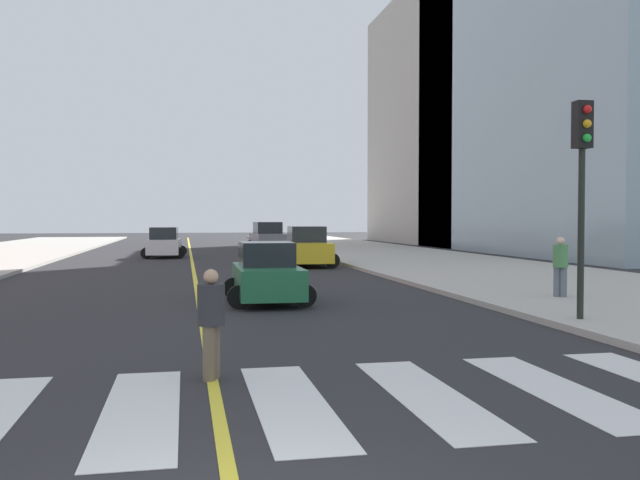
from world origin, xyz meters
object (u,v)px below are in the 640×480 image
car_green_fourth (267,274)px  pedestrian_waiting_east (560,264)px  car_white_third (164,243)px  traffic_light_near_corner (582,166)px  car_yellow_nearest (307,248)px  pedestrian_crossing (211,319)px  car_gray_second (268,237)px

car_green_fourth → pedestrian_waiting_east: pedestrian_waiting_east is taller
car_white_third → car_green_fourth: car_white_third is taller
car_white_third → traffic_light_near_corner: (9.49, -28.14, 2.58)m
car_green_fourth → car_white_third: bearing=-80.9°
car_green_fourth → pedestrian_waiting_east: 8.07m
car_yellow_nearest → pedestrian_crossing: 23.19m
car_white_third → pedestrian_waiting_east: car_white_third is taller
traffic_light_near_corner → pedestrian_crossing: (-7.94, -3.36, -2.55)m
car_green_fourth → pedestrian_crossing: size_ratio=2.35×
car_gray_second → traffic_light_near_corner: size_ratio=1.02×
car_gray_second → car_green_fourth: bearing=80.2°
car_yellow_nearest → car_green_fourth: size_ratio=1.18×
car_yellow_nearest → pedestrian_crossing: bearing=78.9°
car_gray_second → traffic_light_near_corner: traffic_light_near_corner is taller
car_white_third → traffic_light_near_corner: bearing=-68.8°
car_gray_second → pedestrian_crossing: size_ratio=3.00×
car_green_fourth → pedestrian_crossing: bearing=78.7°
car_gray_second → car_green_fourth: 29.91m
car_yellow_nearest → pedestrian_crossing: (-5.45, -22.55, -0.03)m
traffic_light_near_corner → pedestrian_waiting_east: bearing=-115.3°
car_green_fourth → pedestrian_crossing: (-1.84, -8.75, 0.10)m
car_gray_second → traffic_light_near_corner: (2.46, -35.08, 2.45)m
pedestrian_crossing → pedestrian_waiting_east: pedestrian_waiting_east is taller
car_yellow_nearest → pedestrian_waiting_east: bearing=108.1°
car_gray_second → pedestrian_waiting_east: (4.28, -31.24, 0.09)m
car_white_third → pedestrian_waiting_east: 26.80m
car_white_third → pedestrian_crossing: car_white_third is taller
pedestrian_crossing → car_green_fourth: bearing=-166.1°
pedestrian_crossing → car_white_third: bearing=-151.4°
car_white_third → pedestrian_crossing: 31.54m
car_yellow_nearest → car_white_third: size_ratio=1.07×
car_white_third → pedestrian_waiting_east: size_ratio=2.49×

